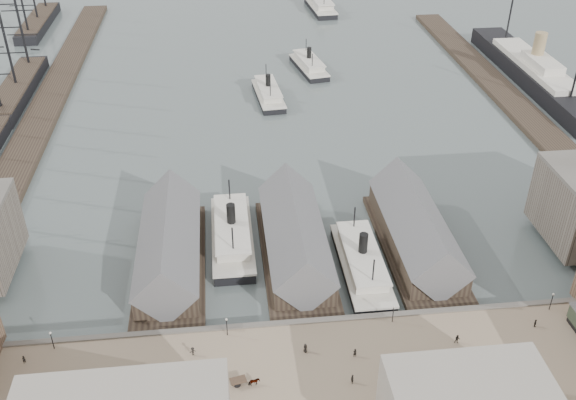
{
  "coord_description": "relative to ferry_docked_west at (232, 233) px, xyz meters",
  "views": [
    {
      "loc": [
        -13.51,
        -90.96,
        83.6
      ],
      "look_at": [
        0.0,
        30.0,
        6.0
      ],
      "focal_mm": 40.0,
      "sensor_mm": 36.0,
      "label": 1
    }
  ],
  "objects": [
    {
      "name": "ferry_shed_west",
      "position": [
        -13.0,
        -6.55,
        2.19
      ],
      "size": [
        14.0,
        42.0,
        12.6
      ],
      "color": "#2D231C",
      "rests_on": "ground"
    },
    {
      "name": "seawall",
      "position": [
        13.0,
        -28.63,
        -1.3
      ],
      "size": [
        180.0,
        1.2,
        2.3
      ],
      "primitive_type": "cube",
      "color": "#59544C",
      "rests_on": "ground"
    },
    {
      "name": "pedestrian_3",
      "position": [
        -4.72,
        -43.73,
        0.41
      ],
      "size": [
        0.71,
        1.09,
        1.72
      ],
      "primitive_type": "imported",
      "rotation": [
        0.0,
        0.0,
        1.89
      ],
      "color": "black",
      "rests_on": "quay"
    },
    {
      "name": "lamp_post_far_w",
      "position": [
        -32.0,
        -30.43,
        2.26
      ],
      "size": [
        0.44,
        0.44,
        3.92
      ],
      "color": "black",
      "rests_on": "quay"
    },
    {
      "name": "sailing_ship_far",
      "position": [
        -75.12,
        162.68,
        0.17
      ],
      "size": [
        8.82,
        48.98,
        36.25
      ],
      "color": "black",
      "rests_on": "ground"
    },
    {
      "name": "pedestrian_6",
      "position": [
        37.95,
        -36.88,
        0.45
      ],
      "size": [
        1.01,
        0.87,
        1.81
      ],
      "primitive_type": "imported",
      "rotation": [
        0.0,
        0.0,
        6.05
      ],
      "color": "black",
      "rests_on": "quay"
    },
    {
      "name": "east_wharf",
      "position": [
        91.0,
        66.57,
        -1.65
      ],
      "size": [
        10.0,
        180.0,
        1.6
      ],
      "primitive_type": "cube",
      "color": "#2D231C",
      "rests_on": "ground"
    },
    {
      "name": "pedestrian_8",
      "position": [
        53.29,
        -34.48,
        0.37
      ],
      "size": [
        0.63,
        1.03,
        1.64
      ],
      "primitive_type": "imported",
      "rotation": [
        0.0,
        0.0,
        1.31
      ],
      "color": "black",
      "rests_on": "quay"
    },
    {
      "name": "ferry_open_far",
      "position": [
        46.34,
        173.13,
        0.06
      ],
      "size": [
        11.28,
        30.64,
        10.73
      ],
      "rotation": [
        0.0,
        0.0,
        0.08
      ],
      "color": "black",
      "rests_on": "ground"
    },
    {
      "name": "ferry_docked_east",
      "position": [
        26.0,
        -13.09,
        -0.11
      ],
      "size": [
        8.41,
        28.02,
        10.01
      ],
      "color": "black",
      "rests_on": "ground"
    },
    {
      "name": "pedestrian_0",
      "position": [
        -36.34,
        -33.26,
        0.36
      ],
      "size": [
        0.72,
        0.73,
        1.62
      ],
      "primitive_type": "imported",
      "rotation": [
        0.0,
        0.0,
        3.96
      ],
      "color": "black",
      "rests_on": "quay"
    },
    {
      "name": "lamp_post_far_e",
      "position": [
        58.0,
        -30.43,
        2.26
      ],
      "size": [
        0.44,
        0.44,
        3.92
      ],
      "color": "black",
      "rests_on": "quay"
    },
    {
      "name": "ferry_open_mid",
      "position": [
        30.96,
        100.61,
        -0.38
      ],
      "size": [
        11.76,
        25.74,
        8.86
      ],
      "rotation": [
        0.0,
        0.0,
        0.18
      ],
      "color": "black",
      "rests_on": "ground"
    },
    {
      "name": "ferry_docked_west",
      "position": [
        0.0,
        0.0,
        0.0
      ],
      "size": [
        8.79,
        29.3,
        10.47
      ],
      "color": "black",
      "rests_on": "ground"
    },
    {
      "name": "ocean_steamer",
      "position": [
        105.0,
        80.99,
        1.24
      ],
      "size": [
        11.75,
        85.83,
        17.17
      ],
      "color": "black",
      "rests_on": "ground"
    },
    {
      "name": "ferry_open_near",
      "position": [
        14.51,
        76.87,
        -0.38
      ],
      "size": [
        9.47,
        25.26,
        8.83
      ],
      "rotation": [
        0.0,
        0.0,
        0.08
      ],
      "color": "black",
      "rests_on": "ground"
    },
    {
      "name": "horse_cart_center",
      "position": [
        1.13,
        -42.33,
        0.35
      ],
      "size": [
        4.96,
        2.14,
        1.55
      ],
      "rotation": [
        0.0,
        0.0,
        1.78
      ],
      "color": "black",
      "rests_on": "quay"
    },
    {
      "name": "pedestrian_5",
      "position": [
        17.92,
        -43.72,
        0.44
      ],
      "size": [
        0.69,
        0.78,
        1.79
      ],
      "primitive_type": "imported",
      "rotation": [
        0.0,
        0.0,
        5.1
      ],
      "color": "black",
      "rests_on": "quay"
    },
    {
      "name": "pedestrian_7",
      "position": [
        39.07,
        -45.17,
        0.38
      ],
      "size": [
        1.21,
        0.94,
        1.66
      ],
      "primitive_type": "imported",
      "rotation": [
        0.0,
        0.0,
        2.8
      ],
      "color": "black",
      "rests_on": "quay"
    },
    {
      "name": "ground",
      "position": [
        13.0,
        -23.43,
        -2.45
      ],
      "size": [
        900.0,
        900.0,
        0.0
      ],
      "primitive_type": "plane",
      "color": "#4B5656",
      "rests_on": "ground"
    },
    {
      "name": "lamp_post_near_e",
      "position": [
        28.0,
        -30.43,
        2.26
      ],
      "size": [
        0.44,
        0.44,
        3.92
      ],
      "color": "black",
      "rests_on": "quay"
    },
    {
      "name": "horse_cart_left",
      "position": [
        -32.03,
        -39.25,
        0.38
      ],
      "size": [
        4.74,
        1.73,
        1.66
      ],
      "rotation": [
        0.0,
        0.0,
        1.64
      ],
      "color": "black",
      "rests_on": "quay"
    },
    {
      "name": "sailing_ship_mid",
      "position": [
        -66.45,
        89.42,
        0.23
      ],
      "size": [
        9.1,
        52.59,
        37.42
      ],
      "color": "black",
      "rests_on": "ground"
    },
    {
      "name": "ferry_shed_east",
      "position": [
        39.0,
        -6.55,
        2.19
      ],
      "size": [
        14.0,
        42.0,
        12.6
      ],
      "color": "#2D231C",
      "rests_on": "ground"
    },
    {
      "name": "ferry_shed_center",
      "position": [
        13.0,
        -6.55,
        2.19
      ],
      "size": [
        14.0,
        42.0,
        12.6
      ],
      "color": "#2D231C",
      "rests_on": "ground"
    },
    {
      "name": "pedestrian_4",
      "position": [
        11.24,
        -36.03,
        0.46
      ],
      "size": [
        0.99,
        1.06,
        1.82
      ],
      "primitive_type": "imported",
      "rotation": [
        0.0,
        0.0,
        2.19
      ],
      "color": "black",
      "rests_on": "quay"
    },
    {
      "name": "pedestrian_2",
      "position": [
        -8.01,
        -34.56,
        0.38
      ],
      "size": [
        1.19,
        0.86,
        1.66
      ],
      "primitive_type": "imported",
      "rotation": [
        0.0,
        0.0,
        3.39
      ],
      "color": "black",
      "rests_on": "quay"
    },
    {
      "name": "quay",
      "position": [
        13.0,
        -43.43,
        -1.45
      ],
      "size": [
        180.0,
        30.0,
        2.0
      ],
      "primitive_type": "cube",
      "color": "#8C765E",
      "rests_on": "ground"
    },
    {
      "name": "pedestrian_10",
      "position": [
        19.5,
        -38.03,
        0.44
      ],
      "size": [
        0.71,
        0.56,
        1.78
      ],
      "primitive_type": "imported",
      "rotation": [
        0.0,
        0.0,
        3.29
      ],
      "color": "black",
      "rests_on": "quay"
    },
    {
      "name": "west_wharf",
      "position": [
        -55.0,
        76.57,
        -1.65
      ],
      "size": [
        10.0,
        220.0,
        1.6
      ],
      "primitive_type": "cube",
      "color": "#2D231C",
      "rests_on": "ground"
    },
    {
      "name": "lamp_post_near_w",
      "position": [
        -2.0,
        -30.43,
        2.26
      ],
      "size": [
        0.44,
        0.44,
        3.92
      ],
      "color": "black",
      "rests_on": "quay"
    },
    {
      "name": "horse_cart_right",
      "position": [
        32.43,
        -42.81,
        0.34
      ],
      "size": [
        4.65,
        1.85,
        1.54
      ],
      "rotation": [
        0.0,
        0.0,
        1.64
      ],
      "color": "black",
      "rests_on": "quay"
    }
  ]
}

